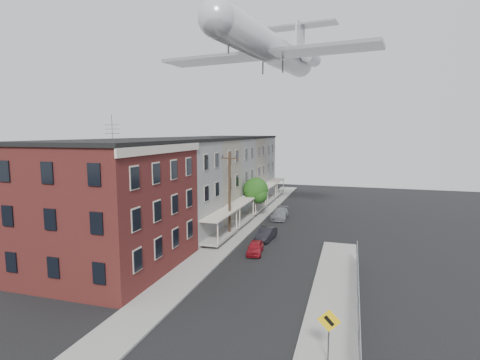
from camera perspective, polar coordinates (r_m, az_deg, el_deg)
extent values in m
plane|color=black|center=(21.92, -2.61, -22.62)|extent=(120.00, 120.00, 0.00)
cube|color=gray|center=(44.89, 0.97, -6.71)|extent=(3.00, 62.00, 0.12)
cube|color=gray|center=(26.27, 14.03, -17.37)|extent=(3.00, 26.00, 0.12)
cube|color=gray|center=(44.52, 2.78, -6.82)|extent=(0.15, 62.00, 0.14)
cube|color=gray|center=(26.35, 10.74, -17.17)|extent=(0.15, 26.00, 0.14)
cube|color=#3C1613|center=(31.51, -19.29, -3.96)|extent=(10.00, 12.00, 10.00)
cube|color=black|center=(30.95, -19.69, 5.43)|extent=(10.30, 12.30, 0.30)
cube|color=beige|center=(28.25, -11.31, 4.67)|extent=(0.16, 12.20, 0.60)
cylinder|color=#515156|center=(28.15, -18.91, 7.36)|extent=(0.04, 0.04, 2.00)
cube|color=slate|center=(39.45, -11.16, -1.48)|extent=(10.00, 7.00, 10.00)
cube|color=black|center=(39.01, -11.35, 6.01)|extent=(10.25, 7.00, 0.30)
cube|color=gray|center=(38.04, -3.03, -8.55)|extent=(1.80, 6.40, 0.25)
cube|color=beige|center=(37.49, -3.05, -5.31)|extent=(1.90, 6.50, 0.15)
cube|color=gray|center=(45.68, -7.05, -0.21)|extent=(10.00, 7.00, 10.00)
cube|color=black|center=(45.30, -7.16, 6.26)|extent=(10.25, 7.00, 0.30)
cube|color=gray|center=(44.47, 0.05, -6.20)|extent=(1.80, 6.40, 0.25)
cube|color=beige|center=(44.00, 0.05, -3.41)|extent=(1.90, 6.50, 0.15)
cube|color=slate|center=(52.11, -3.94, 0.75)|extent=(10.00, 7.00, 10.00)
cube|color=black|center=(51.78, -3.99, 6.42)|extent=(10.25, 7.00, 0.30)
cube|color=gray|center=(51.05, 2.32, -4.44)|extent=(1.80, 6.40, 0.25)
cube|color=beige|center=(50.65, 2.34, -2.00)|extent=(1.90, 6.50, 0.15)
cube|color=gray|center=(58.67, -1.52, 1.50)|extent=(10.00, 7.00, 10.00)
cube|color=black|center=(58.37, -1.54, 6.54)|extent=(10.25, 7.00, 0.30)
cube|color=gray|center=(57.73, 4.07, -3.07)|extent=(1.80, 6.40, 0.25)
cube|color=beige|center=(57.37, 4.09, -0.91)|extent=(1.90, 6.50, 0.15)
cube|color=slate|center=(65.32, 0.41, 2.09)|extent=(10.00, 7.00, 10.00)
cube|color=black|center=(65.05, 0.41, 6.62)|extent=(10.25, 7.00, 0.30)
cube|color=gray|center=(64.48, 5.44, -1.99)|extent=(1.80, 6.40, 0.25)
cube|color=beige|center=(64.16, 5.47, -0.05)|extent=(1.90, 6.50, 0.15)
cylinder|color=gray|center=(19.64, 17.76, -23.62)|extent=(0.06, 0.06, 1.90)
cylinder|color=gray|center=(22.27, 17.65, -19.68)|extent=(0.06, 0.06, 1.90)
cylinder|color=gray|center=(24.99, 17.56, -16.59)|extent=(0.06, 0.06, 1.90)
cylinder|color=gray|center=(27.76, 17.49, -14.12)|extent=(0.06, 0.06, 1.90)
cylinder|color=gray|center=(30.58, 17.44, -12.09)|extent=(0.06, 0.06, 1.90)
cylinder|color=gray|center=(33.43, 17.39, -10.41)|extent=(0.06, 0.06, 1.90)
cube|color=gray|center=(24.64, 17.64, -14.68)|extent=(0.04, 18.00, 0.04)
cube|color=gray|center=(24.99, 17.56, -16.59)|extent=(0.02, 18.00, 1.80)
cylinder|color=#515156|center=(19.47, 13.34, -22.56)|extent=(0.07, 0.07, 2.60)
cube|color=yellow|center=(18.98, 13.42, -20.13)|extent=(1.10, 0.03, 1.10)
cube|color=black|center=(18.96, 13.42, -20.15)|extent=(0.52, 0.02, 0.52)
cylinder|color=black|center=(38.39, -1.61, -2.34)|extent=(0.26, 0.26, 9.00)
cube|color=black|center=(37.93, -1.63, 3.32)|extent=(1.80, 0.12, 0.12)
cylinder|color=black|center=(38.15, -2.63, 3.64)|extent=(0.08, 0.08, 0.25)
cylinder|color=black|center=(37.71, -0.62, 3.61)|extent=(0.08, 0.08, 0.25)
cylinder|color=black|center=(48.37, 2.39, -4.31)|extent=(0.24, 0.24, 2.40)
sphere|color=#153E10|center=(47.95, 2.40, -1.50)|extent=(3.20, 3.20, 3.20)
sphere|color=#153E10|center=(47.63, 2.89, -2.24)|extent=(2.24, 2.24, 2.24)
imported|color=maroon|center=(34.40, 2.31, -10.25)|extent=(1.75, 3.44, 1.12)
imported|color=black|center=(38.58, 4.01, -8.20)|extent=(1.65, 3.92, 1.26)
imported|color=gray|center=(47.89, 6.13, -5.13)|extent=(1.99, 4.59, 1.32)
cylinder|color=silver|center=(47.74, 4.55, 19.40)|extent=(7.34, 26.36, 3.48)
sphere|color=silver|center=(36.21, -3.50, 23.36)|extent=(3.48, 3.48, 3.48)
cone|color=silver|center=(59.90, 9.21, 16.84)|extent=(3.93, 3.75, 3.48)
cube|color=#939399|center=(46.03, 3.77, 18.48)|extent=(26.52, 8.42, 0.38)
cylinder|color=#939399|center=(57.18, 5.45, 17.59)|extent=(2.37, 4.57, 1.74)
cylinder|color=#939399|center=(55.63, 10.77, 17.78)|extent=(2.37, 4.57, 1.74)
cube|color=silver|center=(59.98, 9.12, 19.80)|extent=(0.89, 4.13, 6.10)
cube|color=#939399|center=(61.67, 9.48, 22.15)|extent=(10.65, 4.34, 0.27)
cylinder|color=#515156|center=(37.60, -1.78, 19.68)|extent=(0.17, 0.17, 1.31)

